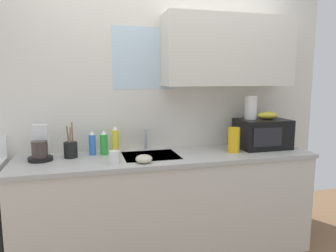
% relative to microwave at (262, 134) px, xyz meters
% --- Properties ---
extents(kitchen_wall_assembly, '(3.30, 0.42, 2.50)m').
position_rel_microwave_xyz_m(kitchen_wall_assembly, '(-0.79, 0.25, 0.34)').
color(kitchen_wall_assembly, silver).
rests_on(kitchen_wall_assembly, ground).
extents(counter_unit, '(2.53, 0.63, 0.90)m').
position_rel_microwave_xyz_m(counter_unit, '(-0.93, -0.05, -0.58)').
color(counter_unit, silver).
rests_on(counter_unit, ground).
extents(sink_faucet, '(0.03, 0.03, 0.19)m').
position_rel_microwave_xyz_m(sink_faucet, '(-1.07, 0.19, -0.04)').
color(sink_faucet, '#B2B5BA').
rests_on(sink_faucet, counter_unit).
extents(microwave, '(0.46, 0.35, 0.27)m').
position_rel_microwave_xyz_m(microwave, '(0.00, 0.00, 0.00)').
color(microwave, black).
rests_on(microwave, counter_unit).
extents(banana_bunch, '(0.20, 0.11, 0.07)m').
position_rel_microwave_xyz_m(banana_bunch, '(0.05, 0.00, 0.17)').
color(banana_bunch, gold).
rests_on(banana_bunch, microwave).
extents(paper_towel_roll, '(0.11, 0.11, 0.22)m').
position_rel_microwave_xyz_m(paper_towel_roll, '(-0.10, 0.05, 0.24)').
color(paper_towel_roll, white).
rests_on(paper_towel_roll, microwave).
extents(coffee_maker, '(0.19, 0.21, 0.28)m').
position_rel_microwave_xyz_m(coffee_maker, '(-1.95, 0.06, -0.03)').
color(coffee_maker, black).
rests_on(coffee_maker, counter_unit).
extents(dish_soap_bottle_yellow, '(0.06, 0.06, 0.24)m').
position_rel_microwave_xyz_m(dish_soap_bottle_yellow, '(-1.35, 0.12, -0.02)').
color(dish_soap_bottle_yellow, yellow).
rests_on(dish_soap_bottle_yellow, counter_unit).
extents(dish_soap_bottle_green, '(0.07, 0.07, 0.21)m').
position_rel_microwave_xyz_m(dish_soap_bottle_green, '(-1.45, 0.11, -0.04)').
color(dish_soap_bottle_green, green).
rests_on(dish_soap_bottle_green, counter_unit).
extents(dish_soap_bottle_blue, '(0.06, 0.06, 0.21)m').
position_rel_microwave_xyz_m(dish_soap_bottle_blue, '(-1.55, 0.12, -0.04)').
color(dish_soap_bottle_blue, blue).
rests_on(dish_soap_bottle_blue, counter_unit).
extents(cereal_canister, '(0.10, 0.10, 0.22)m').
position_rel_microwave_xyz_m(cereal_canister, '(-0.34, -0.10, -0.02)').
color(cereal_canister, gold).
rests_on(cereal_canister, counter_unit).
extents(mug_white, '(0.08, 0.08, 0.09)m').
position_rel_microwave_xyz_m(mug_white, '(-1.39, -0.19, -0.09)').
color(mug_white, white).
rests_on(mug_white, counter_unit).
extents(utensil_crock, '(0.11, 0.11, 0.29)m').
position_rel_microwave_xyz_m(utensil_crock, '(-1.72, 0.07, -0.06)').
color(utensil_crock, black).
rests_on(utensil_crock, counter_unit).
extents(small_bowl, '(0.13, 0.13, 0.06)m').
position_rel_microwave_xyz_m(small_bowl, '(-1.17, -0.25, -0.10)').
color(small_bowl, beige).
rests_on(small_bowl, counter_unit).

